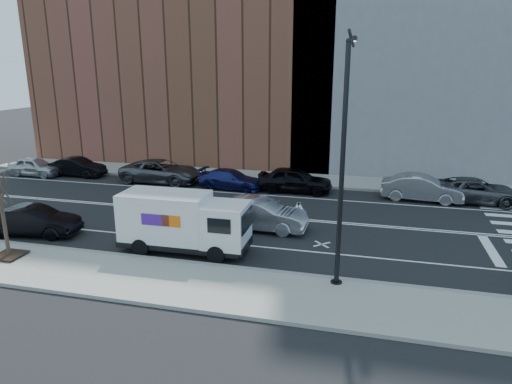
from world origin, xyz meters
The scene contains 19 objects.
ground centered at (0.00, 0.00, 0.00)m, with size 120.00×120.00×0.00m, color black.
sidewalk_near centered at (0.00, -8.80, 0.07)m, with size 44.00×3.60×0.15m, color gray.
sidewalk_far centered at (0.00, 8.80, 0.07)m, with size 44.00×3.60×0.15m, color gray.
curb_near centered at (0.00, -7.00, 0.08)m, with size 44.00×0.25×0.17m, color gray.
curb_far centered at (0.00, 7.00, 0.08)m, with size 44.00×0.25×0.17m, color gray.
road_markings centered at (0.00, 0.00, 0.00)m, with size 40.00×8.60×0.01m, color white, non-canonical shape.
bldg_brick centered at (-8.00, 15.60, 11.00)m, with size 26.00×10.00×22.00m, color brown.
streetlight centered at (7.00, -6.91, 5.08)m, with size 0.44×4.02×9.34m.
street_tree centered at (-7.00, -8.40, 1.45)m, with size 1.20×1.20×3.75m.
fedex_van centered at (0.00, -5.60, 1.41)m, with size 5.90×2.16×2.68m.
far_parked_a centered at (-16.80, 5.31, 0.71)m, with size 1.68×4.16×1.42m, color #B3B3B8.
far_parked_b centered at (-13.60, 6.03, 0.70)m, with size 1.49×4.28×1.41m, color black.
far_parked_c centered at (-6.57, 5.81, 0.81)m, with size 2.69×5.84×1.62m, color #4E5056.
far_parked_d centered at (-1.18, 5.34, 0.66)m, with size 1.85×4.55×1.32m, color navy.
far_parked_e centered at (3.20, 5.61, 0.84)m, with size 1.98×4.93×1.68m, color black.
far_parked_f centered at (11.20, 5.55, 0.81)m, with size 1.71×4.89×1.61m, color #9C9CA0.
far_parked_g centered at (14.40, 5.92, 0.74)m, with size 2.47×5.36×1.49m, color #47494E.
driving_sedan centered at (2.62, -2.00, 0.82)m, with size 1.73×4.95×1.63m, color #A9A9AE.
near_parked_rear_a centered at (-8.01, -5.53, 0.73)m, with size 1.55×4.45×1.46m, color black.
Camera 1 is at (7.92, -23.55, 8.16)m, focal length 32.00 mm.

